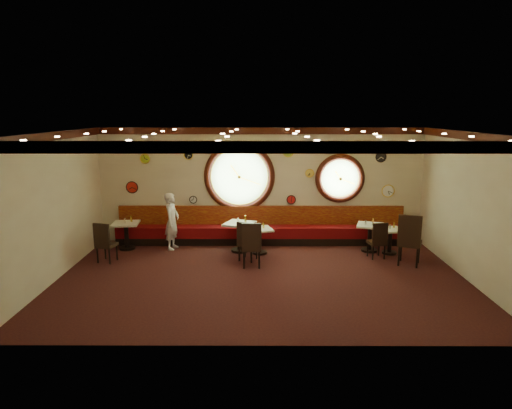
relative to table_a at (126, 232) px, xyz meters
name	(u,v)px	position (x,y,z in m)	size (l,w,h in m)	color
floor	(262,278)	(3.60, -2.15, -0.46)	(9.00, 6.00, 0.00)	black
ceiling	(262,132)	(3.60, -2.15, 2.74)	(9.00, 6.00, 0.02)	gold
wall_back	(261,185)	(3.60, 0.85, 1.14)	(9.00, 0.02, 3.20)	beige
wall_front	(264,248)	(3.60, -5.15, 1.14)	(9.00, 0.02, 3.20)	beige
wall_left	(53,207)	(-0.90, -2.15, 1.14)	(0.02, 6.00, 3.20)	beige
wall_right	(471,208)	(8.10, -2.15, 1.14)	(0.02, 6.00, 3.20)	beige
molding_back	(261,131)	(3.60, 0.80, 2.65)	(9.00, 0.10, 0.18)	#341009
molding_front	(264,147)	(3.60, -5.10, 2.65)	(9.00, 0.10, 0.18)	#341009
molding_left	(49,137)	(-0.85, -2.15, 2.65)	(0.10, 6.00, 0.18)	#341009
molding_right	(476,137)	(8.05, -2.15, 2.65)	(0.10, 6.00, 0.18)	#341009
banquette_base	(261,240)	(3.60, 0.57, -0.36)	(8.00, 0.55, 0.20)	black
banquette_seat	(261,231)	(3.60, 0.57, -0.11)	(8.00, 0.55, 0.30)	#5B070D
banquette_back	(261,215)	(3.60, 0.79, 0.29)	(8.00, 0.10, 0.55)	#66080A
porthole_left_glass	(239,176)	(3.00, 0.84, 1.39)	(1.66, 1.66, 0.02)	#84B36B
porthole_left_frame	(239,177)	(3.00, 0.83, 1.39)	(1.98, 1.98, 0.18)	#341009
porthole_left_ring	(239,177)	(3.00, 0.80, 1.39)	(1.61, 1.61, 0.03)	yellow
porthole_right_glass	(340,178)	(5.80, 0.84, 1.34)	(1.10, 1.10, 0.02)	#84B36B
porthole_right_frame	(340,178)	(5.80, 0.83, 1.34)	(1.38, 1.38, 0.18)	#341009
porthole_right_ring	(340,179)	(5.80, 0.80, 1.34)	(1.09, 1.09, 0.03)	yellow
wall_clock_0	(381,157)	(6.90, 0.81, 1.94)	(0.28, 0.28, 0.03)	black
wall_clock_1	(188,155)	(1.60, 0.81, 1.99)	(0.24, 0.24, 0.03)	black
wall_clock_2	(193,200)	(1.70, 0.81, 0.74)	(0.20, 0.20, 0.03)	silver
wall_clock_3	(145,159)	(0.40, 0.81, 1.89)	(0.26, 0.26, 0.03)	#95AE22
wall_clock_4	(310,173)	(4.95, 0.81, 1.49)	(0.22, 0.22, 0.03)	#E2C64B
wall_clock_5	(288,151)	(4.35, 0.81, 2.09)	(0.30, 0.30, 0.03)	#A0CE40
wall_clock_6	(132,187)	(0.00, 0.81, 1.09)	(0.32, 0.32, 0.03)	red
wall_clock_7	(291,200)	(4.45, 0.81, 0.74)	(0.24, 0.24, 0.03)	red
wall_clock_8	(388,191)	(7.15, 0.81, 0.99)	(0.34, 0.34, 0.03)	white
table_a	(126,232)	(0.00, 0.00, 0.00)	(0.72, 0.72, 0.73)	black
table_b	(240,233)	(3.03, -0.19, 0.03)	(0.91, 0.91, 0.78)	black
table_c	(260,238)	(3.56, -0.37, -0.04)	(0.75, 0.75, 0.67)	black
table_d	(370,234)	(6.46, -0.17, 0.00)	(0.83, 0.83, 0.73)	black
table_e	(390,238)	(6.93, -0.37, -0.04)	(0.69, 0.69, 0.66)	black
chair_a	(104,240)	(-0.21, -1.13, 0.11)	(0.51, 0.51, 0.62)	black
chair_b	(246,239)	(3.23, -0.99, 0.11)	(0.55, 0.55, 0.62)	black
chair_c	(252,242)	(3.36, -1.47, 0.17)	(0.46, 0.46, 0.68)	black
chair_d	(378,238)	(6.51, -0.80, 0.08)	(0.46, 0.46, 0.58)	black
chair_e	(410,237)	(7.11, -1.32, 0.26)	(0.70, 0.70, 0.78)	black
condiment_a_salt	(125,220)	(-0.05, 0.10, 0.32)	(0.04, 0.04, 0.10)	silver
condiment_b_salt	(238,220)	(2.99, -0.09, 0.37)	(0.04, 0.04, 0.10)	silver
condiment_c_salt	(259,226)	(3.54, -0.30, 0.26)	(0.03, 0.03, 0.09)	silver
condiment_d_salt	(366,222)	(6.33, -0.17, 0.33)	(0.04, 0.04, 0.11)	silver
condiment_a_pepper	(125,221)	(0.00, -0.06, 0.32)	(0.04, 0.04, 0.11)	silver
condiment_b_pepper	(239,221)	(3.01, -0.20, 0.37)	(0.03, 0.03, 0.10)	silver
condiment_c_pepper	(259,226)	(3.55, -0.37, 0.26)	(0.04, 0.04, 0.10)	#BABABE
condiment_d_pepper	(372,223)	(6.49, -0.24, 0.31)	(0.03, 0.03, 0.09)	#B9B9BD
condiment_a_bottle	(131,219)	(0.12, 0.11, 0.35)	(0.05, 0.05, 0.16)	gold
condiment_b_bottle	(245,219)	(3.18, -0.15, 0.41)	(0.06, 0.06, 0.18)	gold
condiment_c_bottle	(263,225)	(3.66, -0.35, 0.29)	(0.05, 0.05, 0.15)	gold
condiment_d_bottle	(373,221)	(6.53, -0.12, 0.35)	(0.05, 0.05, 0.16)	orange
condiment_e_salt	(390,227)	(6.91, -0.35, 0.25)	(0.04, 0.04, 0.10)	silver
condiment_e_pepper	(390,227)	(6.92, -0.38, 0.25)	(0.03, 0.03, 0.10)	#BCBBC0
condiment_e_bottle	(394,225)	(7.05, -0.25, 0.27)	(0.04, 0.04, 0.14)	gold
waiter	(172,221)	(1.22, 0.05, 0.30)	(0.56, 0.36, 1.52)	white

